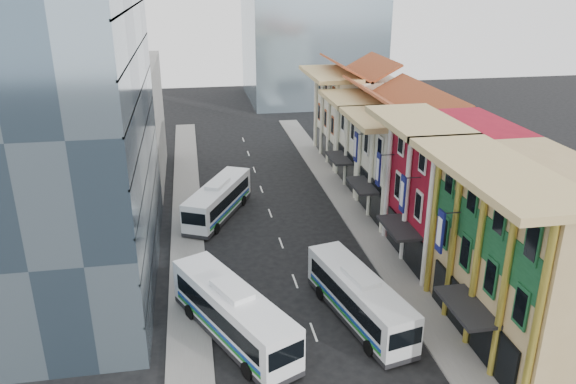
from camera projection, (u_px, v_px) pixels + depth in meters
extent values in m
cube|color=slate|center=(370.00, 235.00, 53.02)|extent=(3.00, 90.00, 0.15)
cube|color=slate|center=(188.00, 249.00, 50.28)|extent=(3.00, 90.00, 0.15)
cube|color=tan|center=(537.00, 259.00, 36.15)|extent=(8.00, 14.00, 12.00)
cube|color=maroon|center=(454.00, 192.00, 47.16)|extent=(8.00, 10.00, 12.00)
cube|color=white|center=(411.00, 168.00, 56.24)|extent=(8.00, 9.00, 10.00)
cube|color=white|center=(382.00, 143.00, 64.50)|extent=(8.00, 9.00, 10.00)
cube|color=white|center=(356.00, 117.00, 73.95)|extent=(8.00, 12.00, 11.00)
cube|color=#44596C|center=(56.00, 94.00, 40.73)|extent=(12.00, 26.00, 30.00)
cube|color=gray|center=(117.00, 123.00, 64.91)|extent=(10.00, 18.00, 14.00)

